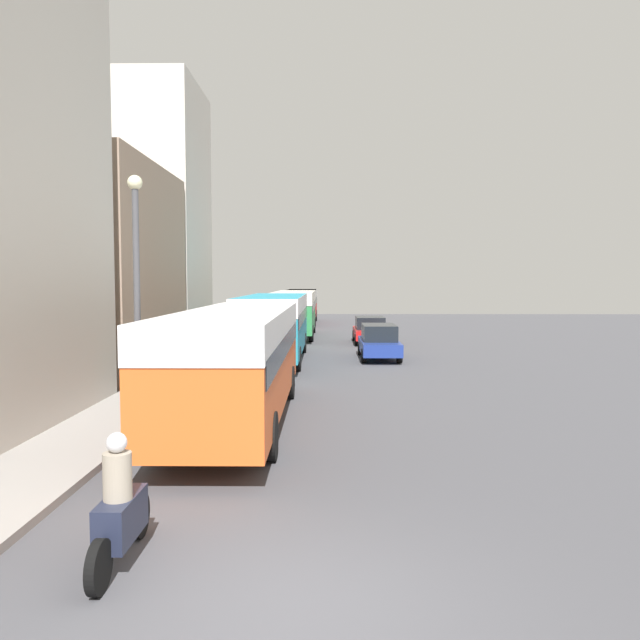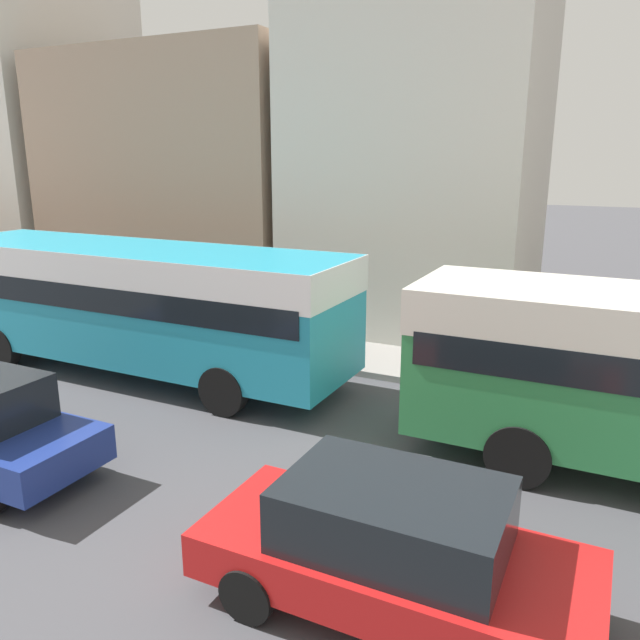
% 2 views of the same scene
% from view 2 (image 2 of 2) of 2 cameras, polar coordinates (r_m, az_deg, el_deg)
% --- Properties ---
extents(building_midblock, '(6.75, 6.96, 13.63)m').
position_cam_2_polar(building_midblock, '(28.55, -25.73, 17.28)').
color(building_midblock, beige).
rests_on(building_midblock, ground_plane).
extents(building_far_terrace, '(5.71, 8.97, 8.10)m').
position_cam_2_polar(building_far_terrace, '(22.08, -11.58, 12.32)').
color(building_far_terrace, gray).
rests_on(building_far_terrace, ground_plane).
extents(building_end_row, '(5.33, 6.40, 13.52)m').
position_cam_2_polar(building_end_row, '(18.25, 9.30, 20.48)').
color(building_end_row, beige).
rests_on(building_end_row, ground_plane).
extents(bus_following, '(2.67, 10.24, 2.94)m').
position_cam_2_polar(bus_following, '(14.68, -16.54, 2.47)').
color(bus_following, teal).
rests_on(bus_following, ground_plane).
extents(car_crossing, '(1.88, 4.31, 1.53)m').
position_cam_2_polar(car_crossing, '(7.24, 6.68, -19.89)').
color(car_crossing, red).
rests_on(car_crossing, ground_plane).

